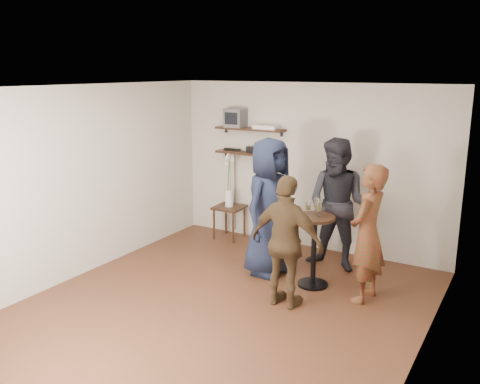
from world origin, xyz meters
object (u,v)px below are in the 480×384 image
at_px(side_table, 229,212).
at_px(drinks_table, 314,241).
at_px(dvd_deck, 267,127).
at_px(person_plaid, 367,234).
at_px(person_brown, 287,242).
at_px(person_navy, 269,207).
at_px(person_dark, 338,205).
at_px(radio, 253,150).
at_px(crt_monitor, 236,118).

relative_size(side_table, drinks_table, 0.59).
relative_size(dvd_deck, person_plaid, 0.23).
bearing_deg(person_plaid, person_brown, -44.48).
bearing_deg(person_navy, person_dark, -43.56).
relative_size(radio, drinks_table, 0.23).
relative_size(crt_monitor, person_brown, 0.20).
distance_m(person_navy, person_brown, 1.05).
distance_m(radio, side_table, 1.12).
relative_size(side_table, person_navy, 0.29).
relative_size(dvd_deck, radio, 1.82).
relative_size(radio, person_brown, 0.14).
bearing_deg(person_plaid, crt_monitor, -111.06).
bearing_deg(crt_monitor, person_brown, -46.36).
relative_size(crt_monitor, dvd_deck, 0.80).
bearing_deg(person_dark, person_navy, -136.44).
xyz_separation_m(radio, person_navy, (0.91, -1.18, -0.56)).
distance_m(dvd_deck, person_dark, 1.81).
height_order(person_plaid, person_dark, person_dark).
relative_size(crt_monitor, side_table, 0.57).
bearing_deg(side_table, person_brown, -43.16).
distance_m(person_dark, person_brown, 1.44).
bearing_deg(side_table, drinks_table, -28.65).
distance_m(crt_monitor, person_navy, 2.02).
relative_size(person_dark, person_brown, 1.17).
relative_size(person_dark, person_navy, 0.98).
xyz_separation_m(dvd_deck, person_brown, (1.32, -1.98, -1.09)).
bearing_deg(crt_monitor, person_navy, -43.67).
xyz_separation_m(dvd_deck, person_navy, (0.67, -1.18, -0.94)).
height_order(drinks_table, person_dark, person_dark).
height_order(dvd_deck, drinks_table, dvd_deck).
relative_size(dvd_deck, person_navy, 0.21).
xyz_separation_m(dvd_deck, radio, (-0.24, 0.00, -0.38)).
distance_m(drinks_table, person_plaid, 0.76).
distance_m(radio, person_plaid, 2.77).
bearing_deg(person_navy, radio, 44.66).
height_order(dvd_deck, person_navy, dvd_deck).
height_order(person_plaid, person_navy, person_navy).
bearing_deg(drinks_table, radio, 141.94).
relative_size(drinks_table, person_brown, 0.59).
distance_m(crt_monitor, side_table, 1.56).
bearing_deg(radio, person_brown, -51.74).
xyz_separation_m(radio, drinks_table, (1.62, -1.27, -0.90)).
distance_m(crt_monitor, drinks_table, 2.72).
bearing_deg(dvd_deck, side_table, -161.09).
height_order(crt_monitor, person_dark, crt_monitor).
xyz_separation_m(crt_monitor, person_brown, (1.89, -1.98, -1.21)).
bearing_deg(radio, person_navy, -52.37).
xyz_separation_m(person_plaid, person_dark, (-0.66, 0.79, 0.08)).
bearing_deg(drinks_table, dvd_deck, 137.40).
bearing_deg(crt_monitor, radio, 0.00).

